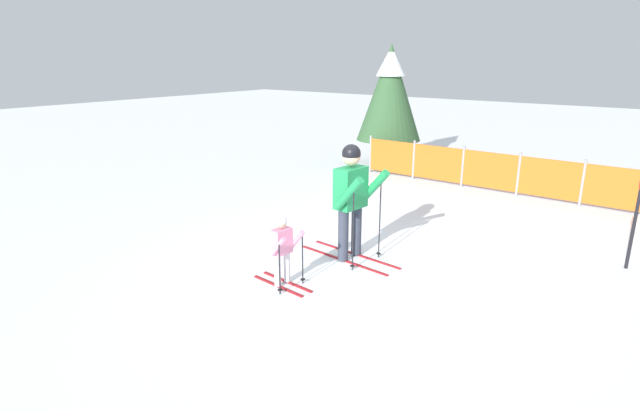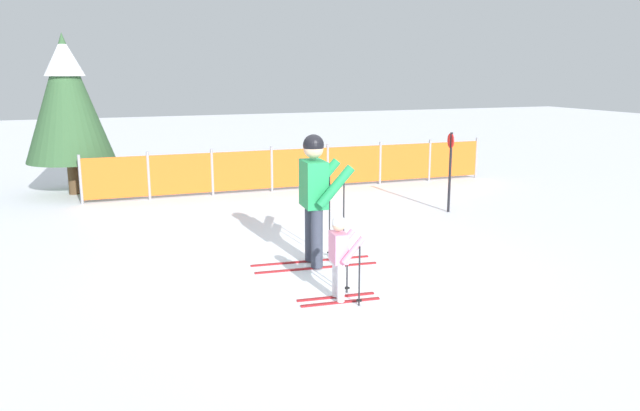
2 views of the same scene
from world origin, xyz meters
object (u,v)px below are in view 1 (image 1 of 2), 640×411
object	(u,v)px
skier_child	(282,246)
safety_fence	(549,179)
skier_adult	(352,192)
conifer_far	(390,91)
trail_marker	(637,209)

from	to	relation	value
skier_child	safety_fence	world-z (taller)	skier_child
skier_adult	safety_fence	size ratio (longest dim) A/B	0.20
safety_fence	conifer_far	size ratio (longest dim) A/B	2.72
safety_fence	conifer_far	xyz separation A→B (m)	(-4.83, 1.32, 1.63)
conifer_far	trail_marker	world-z (taller)	conifer_far
conifer_far	skier_child	bearing A→B (deg)	-70.17
skier_adult	skier_child	distance (m)	1.50
skier_adult	conifer_far	size ratio (longest dim) A/B	0.53
skier_child	trail_marker	xyz separation A→B (m)	(3.81, 3.60, 0.35)
skier_adult	conifer_far	bearing A→B (deg)	120.66
skier_adult	trail_marker	world-z (taller)	skier_adult
skier_adult	conifer_far	distance (m)	7.50
safety_fence	trail_marker	xyz separation A→B (m)	(1.91, -3.19, 0.43)
conifer_far	trail_marker	xyz separation A→B (m)	(6.74, -4.52, -1.20)
skier_child	skier_adult	bearing A→B (deg)	86.15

